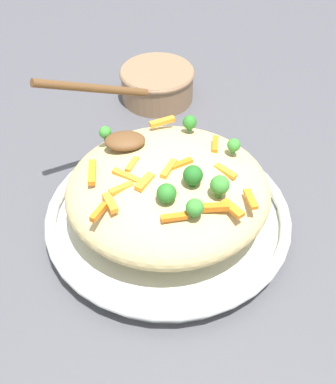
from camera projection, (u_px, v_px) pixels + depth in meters
The scene contains 28 objects.
ground_plane at pixel (168, 228), 0.76m from camera, with size 2.40×2.40×0.00m, color #4C4C51.
serving_bowl at pixel (168, 219), 0.74m from camera, with size 0.35×0.35×0.04m.
pasta_mound at pixel (168, 191), 0.70m from camera, with size 0.28×0.27×0.09m, color #D1BA7A.
carrot_piece_0 at pixel (121, 188), 0.65m from camera, with size 0.03×0.01×0.01m, color orange.
carrot_piece_1 at pixel (168, 169), 0.66m from camera, with size 0.03×0.01×0.01m, color orange.
carrot_piece_2 at pixel (215, 144), 0.71m from camera, with size 0.03×0.01×0.01m, color orange.
carrot_piece_3 at pixel (110, 203), 0.63m from camera, with size 0.03×0.01×0.01m, color orange.
carrot_piece_4 at pixel (214, 207), 0.62m from camera, with size 0.04×0.01×0.01m, color orange.
carrot_piece_5 at pixel (232, 208), 0.62m from camera, with size 0.03×0.01×0.01m, color orange.
carrot_piece_6 at pixel (92, 171), 0.67m from camera, with size 0.04×0.01×0.01m, color orange.
carrot_piece_7 at pixel (145, 182), 0.65m from camera, with size 0.03×0.01×0.01m, color orange.
carrot_piece_8 at pixel (99, 212), 0.62m from camera, with size 0.03×0.01×0.01m, color orange.
carrot_piece_9 at pixel (165, 122), 0.75m from camera, with size 0.04×0.01×0.01m, color orange.
carrot_piece_10 at pixel (127, 176), 0.66m from camera, with size 0.04×0.01×0.01m, color orange.
carrot_piece_11 at pixel (132, 165), 0.68m from camera, with size 0.03×0.01×0.01m, color orange.
carrot_piece_12 at pixel (174, 217), 0.61m from camera, with size 0.03×0.01×0.01m, color orange.
carrot_piece_13 at pixel (251, 199), 0.63m from camera, with size 0.03×0.01×0.01m, color orange.
carrot_piece_14 at pixel (181, 162), 0.67m from camera, with size 0.03×0.01×0.01m, color orange.
carrot_piece_15 at pixel (226, 171), 0.67m from camera, with size 0.03×0.01×0.01m, color orange.
broccoli_floret_0 at pixel (193, 176), 0.64m from camera, with size 0.03×0.03×0.03m.
broccoli_floret_1 at pixel (105, 133), 0.71m from camera, with size 0.02×0.02×0.02m.
broccoli_floret_2 at pixel (220, 185), 0.63m from camera, with size 0.02×0.02×0.03m.
broccoli_floret_3 at pixel (167, 194), 0.62m from camera, with size 0.02×0.02×0.03m.
broccoli_floret_4 at pixel (195, 208), 0.61m from camera, with size 0.02×0.02×0.03m.
broccoli_floret_5 at pixel (190, 123), 0.73m from camera, with size 0.02×0.02×0.02m.
broccoli_floret_6 at pixel (234, 145), 0.69m from camera, with size 0.02×0.02×0.02m.
serving_spoon at pixel (112, 119), 0.71m from camera, with size 0.16×0.14×0.09m.
companion_bowl at pixel (157, 83), 0.98m from camera, with size 0.14×0.14×0.06m.
Camera 1 is at (-0.04, -0.51, 0.56)m, focal length 48.20 mm.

